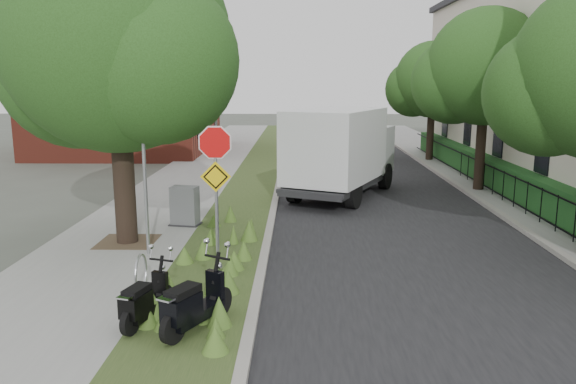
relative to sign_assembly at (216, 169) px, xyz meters
name	(u,v)px	position (x,y,z in m)	size (l,w,h in m)	color
ground	(283,288)	(1.40, -0.58, -2.33)	(120.00, 120.00, 0.00)	#4C5147
sidewalk_near	(178,189)	(-2.85, 9.42, -2.27)	(3.50, 60.00, 0.12)	gray
verge	(251,190)	(-0.10, 9.42, -2.27)	(2.00, 60.00, 0.12)	#32481E
kerb_near	(277,190)	(0.90, 9.42, -2.26)	(0.20, 60.00, 0.13)	#9E9991
road	(370,192)	(4.40, 9.42, -2.32)	(7.00, 60.00, 0.01)	black
kerb_far	(464,190)	(7.90, 9.42, -2.26)	(0.20, 60.00, 0.13)	#9E9991
footpath_far	(510,191)	(9.60, 9.42, -2.27)	(3.20, 60.00, 0.12)	gray
street_tree_main	(114,50)	(-2.68, 2.28, 2.48)	(6.21, 5.54, 7.66)	black
bare_post	(145,169)	(-1.80, 1.22, -0.21)	(0.08, 0.08, 4.00)	#A5A8AD
bike_hoop	(141,273)	(-1.30, -1.18, -1.83)	(0.06, 0.78, 0.77)	#A5A8AD
sign_assembly	(216,169)	(0.00, 0.00, 0.00)	(0.94, 0.08, 3.22)	#A5A8AD
fence_far	(484,174)	(8.60, 9.42, -1.66)	(0.04, 24.00, 1.00)	black
hedge_far	(503,175)	(9.30, 9.42, -1.66)	(1.00, 24.00, 1.10)	#1B4D1E
brick_building	(129,78)	(-8.10, 21.42, 1.88)	(9.40, 10.40, 8.30)	maroon
far_tree_b	(483,73)	(8.34, 9.46, 2.04)	(4.83, 4.31, 6.56)	black
far_tree_c	(431,83)	(8.34, 17.46, 1.63)	(4.37, 3.89, 5.93)	black
scooter_near	(142,306)	(-0.87, -2.66, -1.86)	(0.60, 1.48, 0.72)	black
scooter_far	(190,310)	(-0.02, -2.93, -1.81)	(0.97, 1.57, 0.83)	black
box_truck	(341,148)	(3.19, 8.46, -0.58)	(4.47, 6.32, 2.68)	#262628
utility_cabinet	(185,206)	(-1.48, 3.95, -1.68)	(0.90, 0.68, 1.09)	#262628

